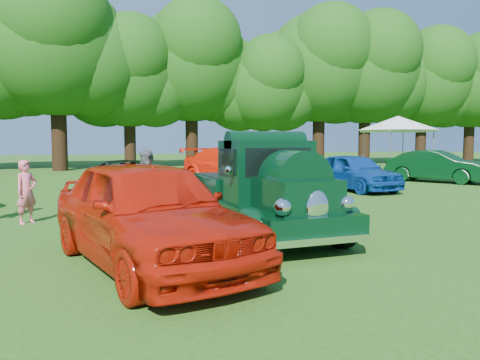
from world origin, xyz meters
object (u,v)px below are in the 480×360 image
object	(u,v)px
red_convertible	(148,212)
spectator_pink	(27,192)
back_car_black	(126,178)
back_car_orange	(236,168)
canopy_tent	(398,124)
back_car_blue	(354,172)
hero_pickup	(261,194)
spectator_grey	(148,183)
back_car_green	(437,166)

from	to	relation	value
red_convertible	spectator_pink	distance (m)	5.08
spectator_pink	back_car_black	bearing A→B (deg)	16.03
back_car_orange	canopy_tent	xyz separation A→B (m)	(11.37, 4.05, 2.07)
back_car_black	back_car_blue	distance (m)	8.59
back_car_black	back_car_orange	distance (m)	4.75
back_car_black	back_car_blue	size ratio (longest dim) A/B	1.06
back_car_blue	canopy_tent	xyz separation A→B (m)	(7.40, 6.56, 2.18)
back_car_orange	canopy_tent	size ratio (longest dim) A/B	1.20
hero_pickup	red_convertible	bearing A→B (deg)	-148.44
red_convertible	back_car_orange	world-z (taller)	red_convertible
hero_pickup	back_car_black	size ratio (longest dim) A/B	1.10
back_car_black	back_car_orange	bearing A→B (deg)	9.63
back_car_orange	spectator_pink	size ratio (longest dim) A/B	3.83
red_convertible	spectator_pink	size ratio (longest dim) A/B	3.30
red_convertible	spectator_grey	bearing A→B (deg)	67.86
back_car_orange	back_car_blue	distance (m)	4.69
back_car_black	spectator_grey	distance (m)	4.54
back_car_blue	back_car_green	world-z (taller)	back_car_green
spectator_grey	back_car_orange	bearing A→B (deg)	83.36
back_car_blue	back_car_orange	bearing A→B (deg)	144.25
back_car_black	back_car_green	xyz separation A→B (m)	(14.24, 0.53, 0.11)
hero_pickup	back_car_blue	size ratio (longest dim) A/B	1.17
red_convertible	back_car_green	distance (m)	18.02
canopy_tent	spectator_grey	bearing A→B (deg)	-148.09
hero_pickup	back_car_green	xyz separation A→B (m)	(12.49, 8.26, -0.10)
back_car_orange	canopy_tent	bearing A→B (deg)	2.17
back_car_blue	hero_pickup	bearing A→B (deg)	-139.30
back_car_orange	spectator_pink	xyz separation A→B (m)	(-7.41, -6.00, -0.08)
hero_pickup	spectator_pink	size ratio (longest dim) A/B	3.33
hero_pickup	spectator_grey	bearing A→B (deg)	118.85
spectator_pink	spectator_grey	bearing A→B (deg)	-39.80
back_car_green	spectator_grey	size ratio (longest dim) A/B	2.65
hero_pickup	back_car_blue	world-z (taller)	hero_pickup
spectator_grey	canopy_tent	size ratio (longest dim) A/B	0.36
hero_pickup	canopy_tent	xyz separation A→B (m)	(14.17, 13.13, 2.06)
back_car_green	spectator_pink	bearing A→B (deg)	168.90
back_car_black	back_car_green	distance (m)	14.25
back_car_blue	canopy_tent	size ratio (longest dim) A/B	0.89
spectator_pink	back_car_blue	bearing A→B (deg)	-25.35
back_car_black	back_car_blue	xyz separation A→B (m)	(8.51, -1.17, 0.10)
back_car_blue	spectator_pink	size ratio (longest dim) A/B	2.85
spectator_grey	red_convertible	bearing A→B (deg)	-68.58
hero_pickup	back_car_blue	bearing A→B (deg)	44.16
hero_pickup	spectator_grey	distance (m)	3.66
back_car_green	back_car_orange	bearing A→B (deg)	147.22
back_car_black	canopy_tent	distance (m)	16.96
back_car_black	back_car_orange	xyz separation A→B (m)	(4.55, 1.34, 0.20)
back_car_black	hero_pickup	bearing A→B (deg)	-84.03
back_car_blue	spectator_pink	xyz separation A→B (m)	(-11.37, -3.50, 0.02)
back_car_blue	back_car_green	xyz separation A→B (m)	(5.72, 1.69, 0.02)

